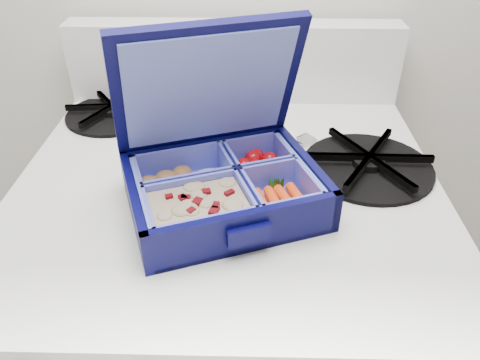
# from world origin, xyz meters

# --- Properties ---
(bento_box) EXTENTS (0.28, 0.25, 0.05)m
(bento_box) POSITION_xyz_m (-0.52, 1.62, 0.90)
(bento_box) COLOR #05043A
(bento_box) RESTS_ON stove
(burner_grate) EXTENTS (0.19, 0.19, 0.03)m
(burner_grate) POSITION_xyz_m (-0.32, 1.71, 0.89)
(burner_grate) COLOR black
(burner_grate) RESTS_ON stove
(burner_grate_rear) EXTENTS (0.17, 0.17, 0.02)m
(burner_grate_rear) POSITION_xyz_m (-0.72, 1.87, 0.88)
(burner_grate_rear) COLOR black
(burner_grate_rear) RESTS_ON stove
(fork) EXTENTS (0.16, 0.13, 0.01)m
(fork) POSITION_xyz_m (-0.47, 1.73, 0.88)
(fork) COLOR silver
(fork) RESTS_ON stove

